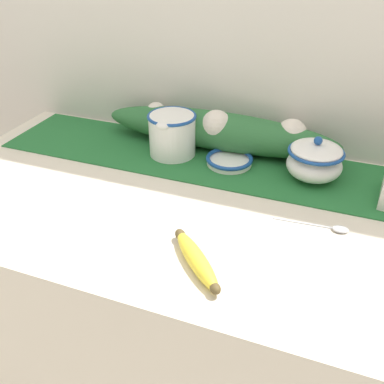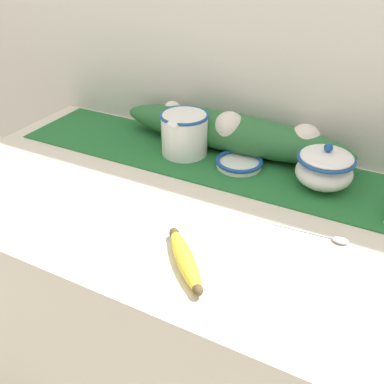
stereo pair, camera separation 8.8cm
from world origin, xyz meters
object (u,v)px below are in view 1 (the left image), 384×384
cream_pitcher (172,133)px  sugar_bowl (315,161)px  banana (196,259)px  small_dish (229,160)px  spoon (334,228)px

cream_pitcher → sugar_bowl: bearing=-0.1°
cream_pitcher → sugar_bowl: size_ratio=1.12×
sugar_bowl → banana: size_ratio=0.91×
banana → small_dish: bearing=97.6°
banana → spoon: 0.30m
cream_pitcher → small_dish: bearing=-1.1°
cream_pitcher → banana: cream_pitcher is taller
small_dish → sugar_bowl: bearing=0.6°
sugar_bowl → small_dish: sugar_bowl is taller
sugar_bowl → banana: 0.42m
sugar_bowl → banana: bearing=-111.8°
small_dish → banana: size_ratio=0.82×
cream_pitcher → small_dish: size_ratio=1.23×
cream_pitcher → spoon: (0.43, -0.19, -0.06)m
cream_pitcher → banana: size_ratio=1.01×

